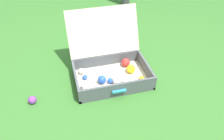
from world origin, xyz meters
The scene contains 3 objects.
ground_plane centered at (0.00, 0.00, 0.00)m, with size 16.00×16.00×0.00m, color #336B28.
open_suitcase centered at (0.08, 0.16, 0.12)m, with size 0.63×0.62×0.51m.
stray_ball_on_grass centered at (-0.58, -0.02, 0.03)m, with size 0.06×0.06×0.06m, color purple.
Camera 1 is at (-0.30, -1.35, 1.30)m, focal length 36.51 mm.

